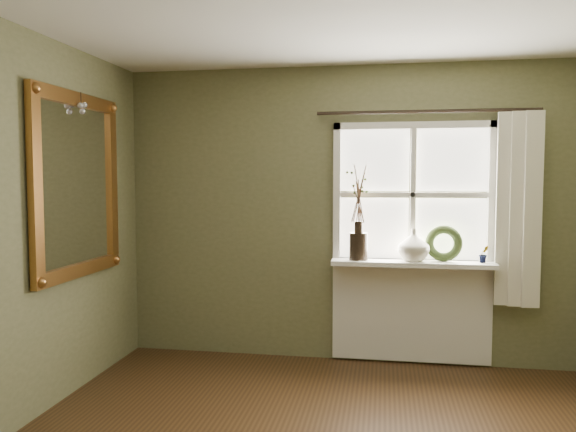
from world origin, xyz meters
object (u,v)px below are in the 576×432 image
(dark_jug, at_px, (358,246))
(cream_vase, at_px, (414,245))
(wreath, at_px, (444,247))
(gilt_mirror, at_px, (78,185))

(dark_jug, xyz_separation_m, cream_vase, (0.46, 0.00, 0.02))
(dark_jug, bearing_deg, cream_vase, 0.00)
(dark_jug, relative_size, cream_vase, 0.85)
(cream_vase, bearing_deg, wreath, 9.12)
(wreath, bearing_deg, gilt_mirror, -148.42)
(dark_jug, height_order, wreath, wreath)
(dark_jug, xyz_separation_m, gilt_mirror, (-2.06, -0.93, 0.53))
(dark_jug, relative_size, wreath, 0.75)
(cream_vase, relative_size, gilt_mirror, 0.20)
(dark_jug, distance_m, gilt_mirror, 2.32)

